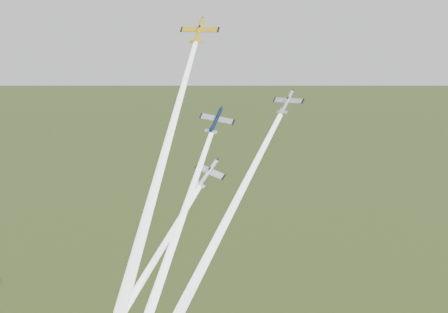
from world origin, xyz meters
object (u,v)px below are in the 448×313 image
Objects in this scene: plane_silver_right at (287,102)px; plane_silver_low at (208,173)px; plane_yellow at (199,31)px; plane_navy at (216,120)px.

plane_silver_low is at bearing -128.33° from plane_silver_right.
plane_yellow is 30.73m from plane_silver_low.
plane_silver_right is 0.87× the size of plane_silver_low.
plane_navy reaches higher than plane_silver_low.
plane_silver_low is at bearing -80.88° from plane_navy.
plane_navy is 1.10× the size of plane_silver_right.
plane_yellow reaches higher than plane_silver_right.
plane_navy is (6.15, -6.06, -17.78)m from plane_yellow.
plane_yellow reaches higher than plane_silver_low.
plane_silver_right is at bearing 57.20° from plane_silver_low.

